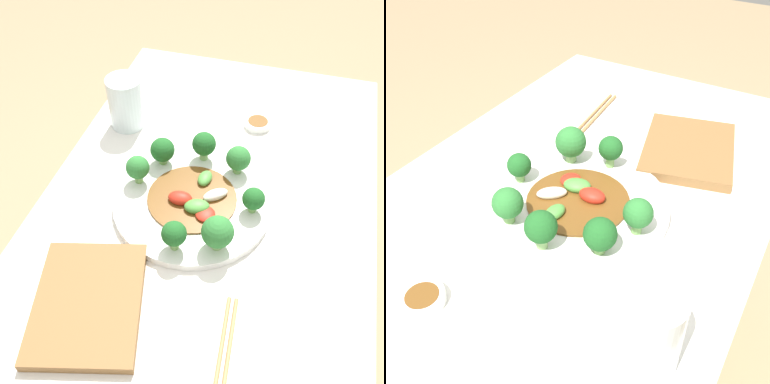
# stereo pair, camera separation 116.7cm
# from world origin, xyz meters

# --- Properties ---
(ground_plane) EXTENTS (8.00, 8.00, 0.00)m
(ground_plane) POSITION_xyz_m (0.00, 0.00, 0.00)
(ground_plane) COLOR #9E8460
(table) EXTENTS (1.12, 0.65, 0.72)m
(table) POSITION_xyz_m (0.00, 0.00, 0.36)
(table) COLOR silver
(table) RESTS_ON ground_plane
(plate) EXTENTS (0.31, 0.31, 0.02)m
(plate) POSITION_xyz_m (-0.02, -0.03, 0.73)
(plate) COLOR white
(plate) RESTS_ON table
(broccoli_east) EXTENTS (0.05, 0.05, 0.06)m
(broccoli_east) POSITION_xyz_m (0.09, -0.03, 0.78)
(broccoli_east) COLOR #7AAD5B
(broccoli_east) RESTS_ON plate
(broccoli_west) EXTENTS (0.05, 0.05, 0.07)m
(broccoli_west) POSITION_xyz_m (-0.14, -0.03, 0.78)
(broccoli_west) COLOR #89B76B
(broccoli_west) RESTS_ON plate
(broccoli_southwest) EXTENTS (0.05, 0.05, 0.06)m
(broccoli_southwest) POSITION_xyz_m (-0.11, -0.11, 0.77)
(broccoli_southwest) COLOR #7AAD5B
(broccoli_southwest) RESTS_ON plate
(broccoli_northwest) EXTENTS (0.05, 0.05, 0.06)m
(broccoli_northwest) POSITION_xyz_m (-0.12, 0.04, 0.78)
(broccoli_northwest) COLOR #70A356
(broccoli_northwest) RESTS_ON plate
(broccoli_south) EXTENTS (0.05, 0.05, 0.06)m
(broccoli_south) POSITION_xyz_m (-0.04, -0.14, 0.78)
(broccoli_south) COLOR #7AAD5B
(broccoli_south) RESTS_ON plate
(broccoli_north) EXTENTS (0.04, 0.04, 0.06)m
(broccoli_north) POSITION_xyz_m (-0.03, 0.09, 0.77)
(broccoli_north) COLOR #7AAD5B
(broccoli_north) RESTS_ON plate
(broccoli_northeast) EXTENTS (0.06, 0.06, 0.07)m
(broccoli_northeast) POSITION_xyz_m (0.07, 0.05, 0.78)
(broccoli_northeast) COLOR #89B76B
(broccoli_northeast) RESTS_ON plate
(stirfry_center) EXTENTS (0.17, 0.17, 0.02)m
(stirfry_center) POSITION_xyz_m (-0.02, -0.02, 0.75)
(stirfry_center) COLOR brown
(stirfry_center) RESTS_ON plate
(drinking_glass) EXTENTS (0.08, 0.08, 0.12)m
(drinking_glass) POSITION_xyz_m (-0.23, -0.24, 0.78)
(drinking_glass) COLOR silver
(drinking_glass) RESTS_ON table
(chopsticks) EXTENTS (0.22, 0.04, 0.01)m
(chopsticks) POSITION_xyz_m (0.27, 0.10, 0.73)
(chopsticks) COLOR #AD7F4C
(chopsticks) RESTS_ON table
(sauce_dish) EXTENTS (0.06, 0.06, 0.02)m
(sauce_dish) POSITION_xyz_m (-0.30, 0.05, 0.73)
(sauce_dish) COLOR white
(sauce_dish) RESTS_ON table
(cutting_board) EXTENTS (0.26, 0.22, 0.02)m
(cutting_board) POSITION_xyz_m (0.23, -0.13, 0.73)
(cutting_board) COLOR brown
(cutting_board) RESTS_ON table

